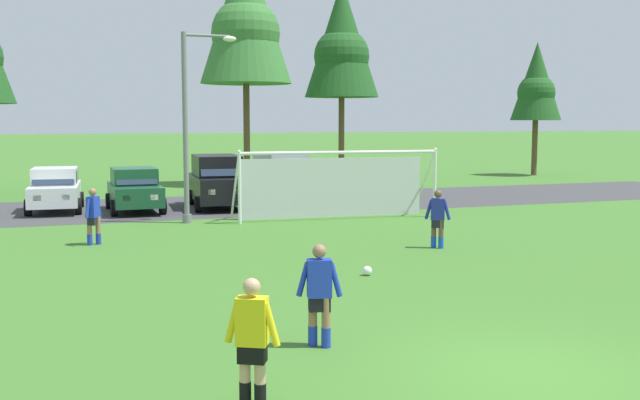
% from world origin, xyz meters
% --- Properties ---
extents(ground_plane, '(400.00, 400.00, 0.00)m').
position_xyz_m(ground_plane, '(0.00, 15.00, 0.00)').
color(ground_plane, '#3D7028').
extents(parking_lot_strip, '(52.00, 8.40, 0.01)m').
position_xyz_m(parking_lot_strip, '(0.00, 22.14, 0.00)').
color(parking_lot_strip, '#3D3D3F').
rests_on(parking_lot_strip, ground).
extents(soccer_ball, '(0.22, 0.22, 0.22)m').
position_xyz_m(soccer_ball, '(0.46, 6.82, 0.11)').
color(soccer_ball, white).
rests_on(soccer_ball, ground).
extents(soccer_goal, '(7.54, 2.48, 2.57)m').
position_xyz_m(soccer_goal, '(3.41, 16.74, 1.29)').
color(soccer_goal, white).
rests_on(soccer_goal, ground).
extents(referee, '(0.65, 0.50, 1.64)m').
position_xyz_m(referee, '(-4.02, 0.02, 0.82)').
color(referee, tan).
rests_on(referee, ground).
extents(player_striker_near, '(0.71, 0.34, 1.64)m').
position_xyz_m(player_striker_near, '(-2.40, 2.10, 0.82)').
color(player_striker_near, '#936B4C').
rests_on(player_striker_near, ground).
extents(player_midfield_center, '(0.51, 0.63, 1.64)m').
position_xyz_m(player_midfield_center, '(-5.28, 13.41, 0.82)').
color(player_midfield_center, '#936B4C').
rests_on(player_midfield_center, ground).
extents(player_defender_far, '(0.66, 0.48, 1.64)m').
position_xyz_m(player_defender_far, '(3.79, 9.59, 0.82)').
color(player_defender_far, brown).
rests_on(player_defender_far, ground).
extents(parked_car_slot_far_left, '(2.24, 4.31, 1.72)m').
position_xyz_m(parked_car_slot_far_left, '(-6.31, 22.24, 0.88)').
color(parked_car_slot_far_left, silver).
rests_on(parked_car_slot_far_left, ground).
extents(parked_car_slot_left, '(2.05, 4.21, 1.72)m').
position_xyz_m(parked_car_slot_left, '(-3.36, 21.13, 0.88)').
color(parked_car_slot_left, '#194C2D').
rests_on(parked_car_slot_left, ground).
extents(parked_car_slot_center_left, '(2.39, 4.73, 2.16)m').
position_xyz_m(parked_car_slot_center_left, '(-0.02, 21.35, 1.11)').
color(parked_car_slot_center_left, black).
rests_on(parked_car_slot_center_left, ground).
extents(parked_car_slot_center, '(2.21, 4.64, 2.16)m').
position_xyz_m(parked_car_slot_center, '(3.17, 22.71, 1.11)').
color(parked_car_slot_center, '#B2B2BC').
rests_on(parked_car_slot_center, ground).
extents(parked_car_slot_center_right, '(2.18, 4.27, 1.72)m').
position_xyz_m(parked_car_slot_center_right, '(5.85, 21.51, 0.88)').
color(parked_car_slot_center_right, maroon).
rests_on(parked_car_slot_center_right, ground).
extents(tree_center_back, '(5.08, 5.08, 13.54)m').
position_xyz_m(tree_center_back, '(3.87, 31.85, 9.32)').
color(tree_center_back, brown).
rests_on(tree_center_back, ground).
extents(tree_mid_right, '(4.52, 4.52, 12.05)m').
position_xyz_m(tree_mid_right, '(10.35, 33.83, 8.29)').
color(tree_mid_right, brown).
rests_on(tree_mid_right, ground).
extents(tree_right_edge, '(3.26, 3.26, 8.69)m').
position_xyz_m(tree_right_edge, '(23.52, 32.51, 5.96)').
color(tree_right_edge, brown).
rests_on(tree_right_edge, ground).
extents(street_lamp, '(2.00, 0.32, 6.60)m').
position_xyz_m(street_lamp, '(-1.78, 17.14, 3.43)').
color(street_lamp, slate).
rests_on(street_lamp, ground).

